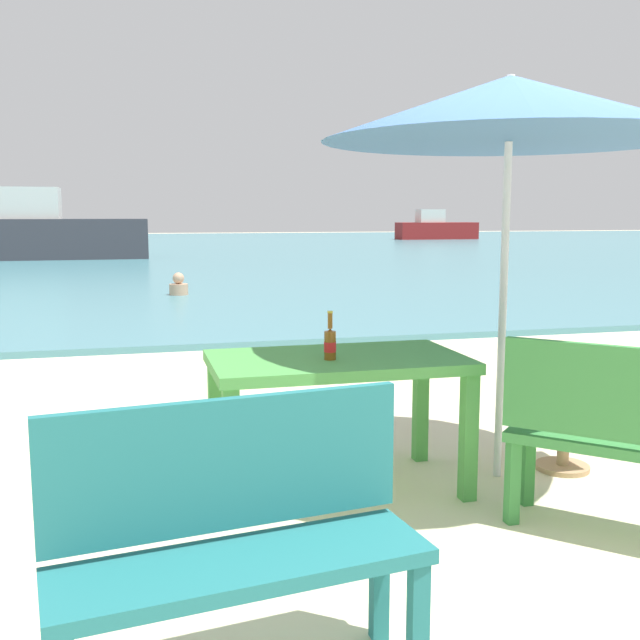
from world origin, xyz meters
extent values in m
plane|color=beige|center=(0.00, 0.00, 0.00)|extent=(120.00, 120.00, 0.00)
cube|color=teal|center=(0.00, 30.00, 0.04)|extent=(120.00, 50.00, 0.08)
cube|color=#4C9E47|center=(-1.09, 0.51, 0.73)|extent=(1.40, 0.80, 0.06)
cube|color=#4C9E47|center=(-1.73, 0.17, 0.35)|extent=(0.08, 0.08, 0.70)
cube|color=#4C9E47|center=(-0.45, 0.17, 0.35)|extent=(0.08, 0.08, 0.70)
cube|color=#4C9E47|center=(-1.73, 0.85, 0.35)|extent=(0.08, 0.08, 0.70)
cube|color=#4C9E47|center=(-0.45, 0.85, 0.35)|extent=(0.08, 0.08, 0.70)
cylinder|color=brown|center=(-1.15, 0.44, 0.84)|extent=(0.06, 0.06, 0.16)
cone|color=brown|center=(-1.15, 0.44, 0.92)|extent=(0.06, 0.06, 0.03)
cylinder|color=brown|center=(-1.15, 0.44, 0.97)|extent=(0.03, 0.03, 0.09)
cylinder|color=red|center=(-1.15, 0.44, 0.83)|extent=(0.07, 0.07, 0.05)
cylinder|color=gold|center=(-1.15, 0.44, 1.02)|extent=(0.03, 0.03, 0.01)
cylinder|color=silver|center=(-0.11, 0.46, 1.15)|extent=(0.04, 0.04, 2.30)
cone|color=#33598C|center=(-0.11, 0.46, 2.12)|extent=(2.10, 2.10, 0.36)
cube|color=tan|center=(0.33, 0.47, 0.52)|extent=(0.44, 0.44, 0.04)
cylinder|color=tan|center=(0.33, 0.47, 0.25)|extent=(0.07, 0.07, 0.50)
cylinder|color=tan|center=(0.33, 0.47, 0.01)|extent=(0.32, 0.32, 0.03)
cube|color=#237275|center=(-1.87, -1.19, 0.45)|extent=(1.24, 0.52, 0.05)
cube|color=#237275|center=(-1.89, -1.03, 0.73)|extent=(1.19, 0.21, 0.44)
cube|color=#237275|center=(-1.31, -1.25, 0.21)|extent=(0.06, 0.06, 0.42)
cube|color=#237275|center=(-1.35, -0.97, 0.21)|extent=(0.06, 0.06, 0.42)
cube|color=#3D8C42|center=(0.12, -0.46, 0.45)|extent=(1.10, 1.10, 0.05)
cube|color=#3D8C42|center=(0.01, -0.57, 0.73)|extent=(0.88, 0.88, 0.44)
cube|color=#3D8C42|center=(-0.17, 0.03, 0.21)|extent=(0.06, 0.06, 0.42)
cube|color=#3D8C42|center=(-0.37, -0.17, 0.21)|extent=(0.06, 0.06, 0.42)
cylinder|color=tan|center=(-1.32, 10.33, 0.18)|extent=(0.34, 0.34, 0.20)
sphere|color=tan|center=(-1.32, 10.33, 0.39)|extent=(0.21, 0.21, 0.21)
cube|color=#38383F|center=(-4.75, 22.58, 0.74)|extent=(6.41, 1.75, 1.31)
cube|color=silver|center=(-5.33, 22.58, 1.90)|extent=(2.04, 1.31, 1.02)
cube|color=maroon|center=(15.57, 37.68, 0.57)|extent=(4.82, 1.31, 0.99)
cube|color=silver|center=(15.13, 37.68, 1.45)|extent=(1.53, 0.99, 0.77)
camera|label=1|loc=(-2.19, -3.36, 1.54)|focal=41.56mm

